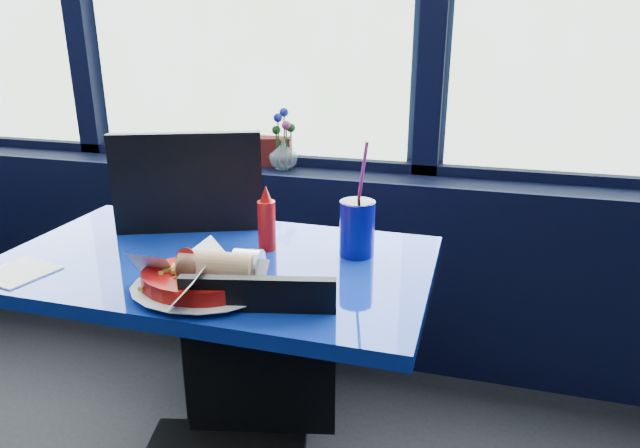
{
  "coord_description": "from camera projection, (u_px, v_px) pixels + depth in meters",
  "views": [
    {
      "loc": [
        0.99,
        0.66,
        1.37
      ],
      "look_at": [
        0.61,
        1.98,
        0.89
      ],
      "focal_mm": 32.0,
      "sensor_mm": 36.0,
      "label": 1
    }
  ],
  "objects": [
    {
      "name": "ketchup_bottle",
      "position": [
        267.0,
        222.0,
        1.64
      ],
      "size": [
        0.05,
        0.05,
        0.19
      ],
      "color": "#AE0E0B",
      "rests_on": "near_table"
    },
    {
      "name": "napkin",
      "position": [
        18.0,
        272.0,
        1.5
      ],
      "size": [
        0.19,
        0.19,
        0.0
      ],
      "primitive_type": "cube",
      "rotation": [
        0.0,
        0.0,
        -0.22
      ],
      "color": "white",
      "rests_on": "near_table"
    },
    {
      "name": "chair_near_back",
      "position": [
        225.0,
        258.0,
        1.96
      ],
      "size": [
        0.63,
        0.63,
        1.06
      ],
      "rotation": [
        0.0,
        0.0,
        3.53
      ],
      "color": "black",
      "rests_on": "ground"
    },
    {
      "name": "window_sill",
      "position": [
        244.0,
        251.0,
        2.58
      ],
      "size": [
        5.0,
        0.26,
        0.8
      ],
      "primitive_type": "cube",
      "color": "black",
      "rests_on": "ground"
    },
    {
      "name": "near_table",
      "position": [
        218.0,
        316.0,
        1.66
      ],
      "size": [
        1.2,
        0.7,
        0.75
      ],
      "color": "black",
      "rests_on": "ground"
    },
    {
      "name": "food_basket",
      "position": [
        200.0,
        279.0,
        1.37
      ],
      "size": [
        0.36,
        0.36,
        0.11
      ],
      "rotation": [
        0.0,
        0.0,
        -0.34
      ],
      "color": "#AE0E0B",
      "rests_on": "near_table"
    },
    {
      "name": "planter_box",
      "position": [
        222.0,
        150.0,
        2.47
      ],
      "size": [
        0.61,
        0.31,
        0.12
      ],
      "primitive_type": "cube",
      "rotation": [
        0.0,
        0.0,
        0.3
      ],
      "color": "maroon",
      "rests_on": "window_sill"
    },
    {
      "name": "chair_near_front",
      "position": [
        236.0,
        435.0,
        1.31
      ],
      "size": [
        0.45,
        0.45,
        0.83
      ],
      "rotation": [
        0.0,
        0.0,
        0.23
      ],
      "color": "black",
      "rests_on": "ground"
    },
    {
      "name": "flower_vase",
      "position": [
        283.0,
        151.0,
        2.35
      ],
      "size": [
        0.14,
        0.15,
        0.25
      ],
      "rotation": [
        0.0,
        0.0,
        0.22
      ],
      "color": "silver",
      "rests_on": "window_sill"
    },
    {
      "name": "soda_cup",
      "position": [
        357.0,
        227.0,
        1.6
      ],
      "size": [
        0.1,
        0.1,
        0.33
      ],
      "rotation": [
        0.0,
        0.0,
        0.01
      ],
      "color": "#0B0E81",
      "rests_on": "near_table"
    }
  ]
}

